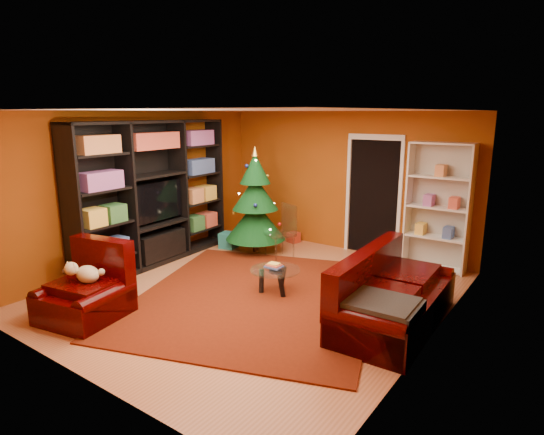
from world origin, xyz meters
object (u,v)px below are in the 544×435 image
Objects in this scene: christmas_tree at (255,201)px; gift_box_red at (294,237)px; rug at (256,297)px; white_bookshelf at (438,207)px; coffee_table at (275,281)px; acrylic_chair at (279,234)px; dog at (88,274)px; gift_box_teal at (229,240)px; armchair at (83,289)px; sofa at (396,289)px; media_unit at (154,193)px.

christmas_tree is 9.65× the size of gift_box_red.
rug is 1.74× the size of white_bookshelf.
coffee_table is 0.83× the size of acrylic_chair.
dog is (-3.01, -4.47, -0.47)m from white_bookshelf.
acrylic_chair is (0.56, 3.44, -0.15)m from dog.
gift_box_red is at bearing 51.79° from gift_box_teal.
rug is 3.73× the size of armchair.
dog is (-0.23, -4.44, 0.48)m from gift_box_red.
sofa is (0.22, -2.39, -0.60)m from white_bookshelf.
white_bookshelf is at bearing 58.27° from rug.
gift_box_teal is at bearing -154.45° from acrylic_chair.
white_bookshelf is (4.07, 2.47, -0.17)m from media_unit.
gift_box_teal is 0.14× the size of sofa.
armchair reaches higher than rug.
christmas_tree is 3.19m from white_bookshelf.
christmas_tree is 0.92× the size of white_bookshelf.
christmas_tree is 1.98× the size of armchair.
gift_box_teal is 0.41× the size of coffee_table.
white_bookshelf is at bearing 57.63° from coffee_table.
dog is (0.04, 0.06, 0.19)m from armchair.
coffee_table is at bearing 89.83° from sofa.
dog is at bearing -125.74° from coffee_table.
acrylic_chair is at bearing 114.38° from rug.
rug is at bearing -52.25° from christmas_tree.
rug is 1.90m from acrylic_chair.
rug is at bearing -8.95° from media_unit.
dog reaches higher than gift_box_red.
gift_box_teal is 3.88m from white_bookshelf.
white_bookshelf is at bearing 28.25° from media_unit.
coffee_table is (1.50, 2.09, -0.20)m from armchair.
media_unit is 1.47× the size of white_bookshelf.
rug is 2.30m from armchair.
acrylic_chair is at bearing 2.66° from gift_box_teal.
gift_box_teal is at bearing -128.21° from gift_box_red.
sofa reaches higher than dog.
coffee_table reaches higher than gift_box_teal.
acrylic_chair reaches higher than coffee_table.
armchair is at bearing -80.71° from gift_box_teal.
christmas_tree is 4.99× the size of dog.
armchair reaches higher than gift_box_teal.
sofa is (3.23, 2.09, -0.13)m from dog.
white_bookshelf reaches higher than coffee_table.
armchair is 3.91m from sofa.
sofa is (3.83, -1.30, 0.31)m from gift_box_teal.
acrylic_chair is at bearing -157.17° from white_bookshelf.
media_unit is 2.31m from acrylic_chair.
sofa is at bearing -3.98° from acrylic_chair.
christmas_tree reaches higher than sofa.
christmas_tree is at bearing 52.70° from media_unit.
armchair is at bearing -66.48° from media_unit.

